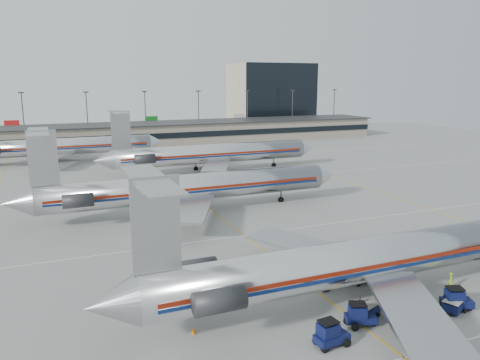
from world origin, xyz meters
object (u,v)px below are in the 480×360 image
jet_foreground (363,260)px  tug_center (359,315)px  jet_second_row (184,188)px  belt_loader (367,275)px

jet_foreground → tug_center: 5.53m
jet_second_row → tug_center: 36.14m
belt_loader → jet_second_row: bearing=123.3°
tug_center → belt_loader: 8.68m
jet_foreground → jet_second_row: jet_second_row is taller
jet_foreground → belt_loader: bearing=44.5°
jet_foreground → tug_center: bearing=-128.9°
jet_second_row → tug_center: jet_second_row is taller
jet_foreground → tug_center: size_ratio=18.04×
jet_foreground → belt_loader: 4.89m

